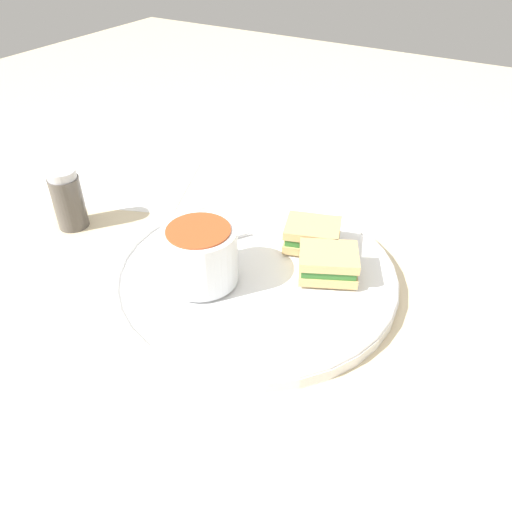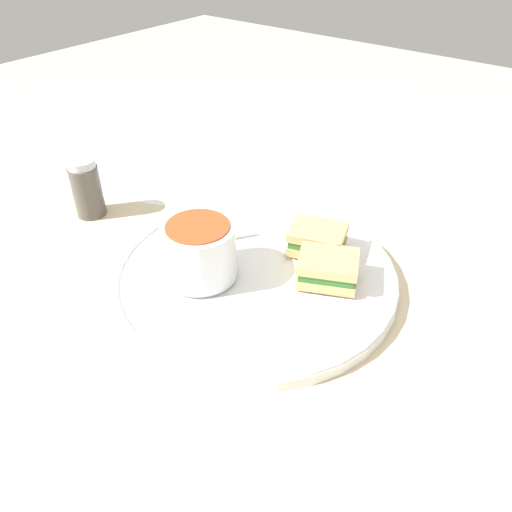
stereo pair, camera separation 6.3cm
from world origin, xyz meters
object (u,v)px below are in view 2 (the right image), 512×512
at_px(spoon, 203,240).
at_px(salt_shaker, 87,188).
at_px(soup_bowl, 199,250).
at_px(sandwich_half_near, 328,269).
at_px(sandwich_half_far, 317,239).

distance_m(spoon, salt_shaker, 0.22).
bearing_deg(soup_bowl, sandwich_half_near, -56.12).
bearing_deg(soup_bowl, salt_shaker, 84.98).
relative_size(soup_bowl, salt_shaker, 1.00).
distance_m(sandwich_half_near, salt_shaker, 0.40).
height_order(soup_bowl, spoon, soup_bowl).
distance_m(sandwich_half_far, salt_shaker, 0.36).
xyz_separation_m(soup_bowl, sandwich_half_near, (0.09, -0.13, -0.02)).
bearing_deg(salt_shaker, spoon, -81.79).
bearing_deg(spoon, salt_shaker, -47.25).
distance_m(spoon, sandwich_half_near, 0.18).
height_order(soup_bowl, sandwich_half_near, soup_bowl).
xyz_separation_m(spoon, salt_shaker, (-0.03, 0.21, 0.02)).
bearing_deg(sandwich_half_near, spoon, 101.30).
distance_m(sandwich_half_near, sandwich_half_far, 0.06).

